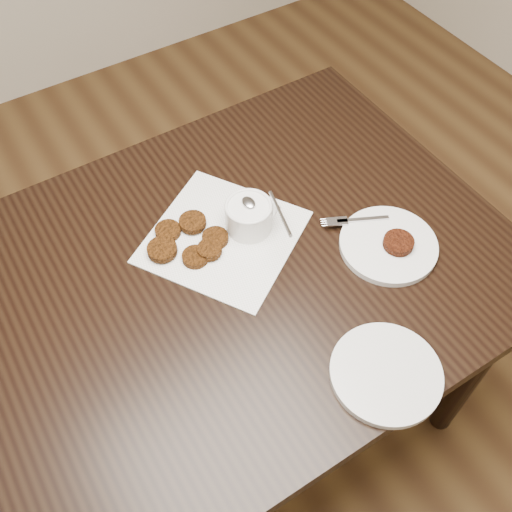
{
  "coord_description": "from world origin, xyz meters",
  "views": [
    {
      "loc": [
        -0.3,
        -0.45,
        1.72
      ],
      "look_at": [
        0.06,
        0.13,
        0.8
      ],
      "focal_mm": 40.8,
      "sensor_mm": 36.0,
      "label": 1
    }
  ],
  "objects_px": {
    "table": "(201,371)",
    "plate_with_patty": "(389,243)",
    "napkin": "(223,237)",
    "plate_empty": "(386,373)",
    "sauce_ramekin": "(249,205)"
  },
  "relations": [
    {
      "from": "napkin",
      "to": "plate_with_patty",
      "type": "distance_m",
      "value": 0.35
    },
    {
      "from": "sauce_ramekin",
      "to": "plate_empty",
      "type": "height_order",
      "value": "sauce_ramekin"
    },
    {
      "from": "table",
      "to": "plate_empty",
      "type": "relative_size",
      "value": 6.72
    },
    {
      "from": "plate_with_patty",
      "to": "plate_empty",
      "type": "height_order",
      "value": "plate_with_patty"
    },
    {
      "from": "table",
      "to": "plate_empty",
      "type": "distance_m",
      "value": 0.56
    },
    {
      "from": "table",
      "to": "napkin",
      "type": "distance_m",
      "value": 0.4
    },
    {
      "from": "table",
      "to": "plate_with_patty",
      "type": "height_order",
      "value": "plate_with_patty"
    },
    {
      "from": "sauce_ramekin",
      "to": "plate_empty",
      "type": "distance_m",
      "value": 0.43
    },
    {
      "from": "table",
      "to": "plate_with_patty",
      "type": "relative_size",
      "value": 6.63
    },
    {
      "from": "napkin",
      "to": "plate_empty",
      "type": "bearing_deg",
      "value": -78.47
    },
    {
      "from": "table",
      "to": "plate_empty",
      "type": "xyz_separation_m",
      "value": [
        0.21,
        -0.36,
        0.38
      ]
    },
    {
      "from": "table",
      "to": "sauce_ramekin",
      "type": "height_order",
      "value": "sauce_ramekin"
    },
    {
      "from": "sauce_ramekin",
      "to": "table",
      "type": "bearing_deg",
      "value": -160.14
    },
    {
      "from": "napkin",
      "to": "plate_empty",
      "type": "height_order",
      "value": "plate_empty"
    },
    {
      "from": "sauce_ramekin",
      "to": "plate_empty",
      "type": "relative_size",
      "value": 0.67
    }
  ]
}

